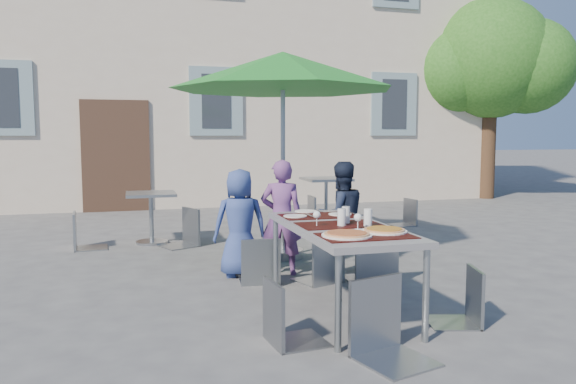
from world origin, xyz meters
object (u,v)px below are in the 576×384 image
object	(u,v)px
child_0	(240,223)
bg_chair_r_0	(184,204)
child_1	(282,217)
patio_umbrella	(283,72)
chair_1	(323,232)
chair_0	(260,233)
cafe_table_0	(151,210)
chair_2	(373,223)
bg_chair_l_1	(318,192)
chair_3	(286,274)
chair_4	(465,263)
bg_chair_r_1	(406,196)
pizza_near_right	(384,230)
bg_chair_l_0	(82,208)
dining_table	(340,231)
cafe_table_1	(326,192)
pizza_near_left	(347,234)
child_2	(341,217)
chair_5	(386,271)

from	to	relation	value
child_0	bg_chair_r_0	bearing A→B (deg)	-73.70
child_1	patio_umbrella	xyz separation A→B (m)	(0.24, 0.81, 1.64)
chair_1	chair_0	bearing A→B (deg)	163.96
cafe_table_0	chair_0	bearing A→B (deg)	-68.29
chair_2	bg_chair_l_1	distance (m)	3.52
chair_3	chair_4	xyz separation A→B (m)	(1.49, 0.04, -0.02)
chair_3	patio_umbrella	xyz separation A→B (m)	(0.75, 2.81, 1.74)
bg_chair_r_0	bg_chair_r_1	bearing A→B (deg)	11.61
chair_1	cafe_table_0	size ratio (longest dim) A/B	1.28
chair_4	bg_chair_r_1	xyz separation A→B (m)	(1.91, 4.62, -0.01)
pizza_near_right	bg_chair_l_0	bearing A→B (deg)	123.33
pizza_near_right	dining_table	bearing A→B (deg)	114.07
child_1	chair_0	distance (m)	0.45
child_0	chair_2	size ratio (longest dim) A/B	1.11
chair_1	bg_chair_r_0	xyz separation A→B (m)	(-1.17, 2.37, 0.04)
patio_umbrella	bg_chair_r_1	bearing A→B (deg)	34.90
bg_chair_r_0	cafe_table_1	world-z (taller)	bg_chair_r_0
pizza_near_left	chair_3	world-z (taller)	chair_3
child_0	cafe_table_0	size ratio (longest dim) A/B	1.62
child_2	child_0	bearing A→B (deg)	-8.67
dining_table	bg_chair_r_1	xyz separation A→B (m)	(2.75, 4.04, -0.21)
chair_0	patio_umbrella	distance (m)	2.13
chair_0	chair_1	xyz separation A→B (m)	(0.62, -0.18, 0.01)
cafe_table_0	dining_table	bearing A→B (deg)	-67.90
chair_5	chair_1	bearing A→B (deg)	83.30
cafe_table_1	bg_chair_l_1	xyz separation A→B (m)	(-0.24, -0.28, 0.02)
bg_chair_l_0	bg_chair_l_1	xyz separation A→B (m)	(3.58, 0.84, 0.03)
chair_5	child_0	bearing A→B (deg)	102.21
chair_3	chair_4	size ratio (longest dim) A/B	1.04
pizza_near_right	bg_chair_r_0	world-z (taller)	bg_chair_r_0
pizza_near_right	child_0	xyz separation A→B (m)	(-0.79, 1.86, -0.19)
chair_0	chair_3	xyz separation A→B (m)	(-0.19, -1.69, -0.01)
child_2	chair_5	xyz separation A→B (m)	(-0.59, -2.38, -0.01)
child_0	patio_umbrella	bearing A→B (deg)	-127.76
chair_2	bg_chair_l_0	world-z (taller)	chair_2
chair_5	cafe_table_0	distance (m)	4.78
cafe_table_0	bg_chair_l_0	world-z (taller)	bg_chair_l_0
child_0	bg_chair_r_1	distance (m)	4.25
child_0	bg_chair_l_1	xyz separation A→B (m)	(1.84, 2.83, -0.00)
bg_chair_l_0	pizza_near_left	bearing A→B (deg)	-61.02
chair_2	bg_chair_l_1	size ratio (longest dim) A/B	1.07
child_0	child_2	bearing A→B (deg)	-179.60
child_1	bg_chair_r_1	bearing A→B (deg)	-118.29
child_2	bg_chair_r_1	xyz separation A→B (m)	(2.22, 2.69, -0.12)
chair_1	pizza_near_right	bearing A→B (deg)	-88.49
bg_chair_r_1	pizza_near_right	bearing A→B (deg)	-119.59
cafe_table_1	bg_chair_l_1	size ratio (longest dim) A/B	0.80
chair_5	bg_chair_r_0	bearing A→B (deg)	102.37
chair_5	bg_chair_l_1	size ratio (longest dim) A/B	1.04
chair_4	cafe_table_0	size ratio (longest dim) A/B	1.19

